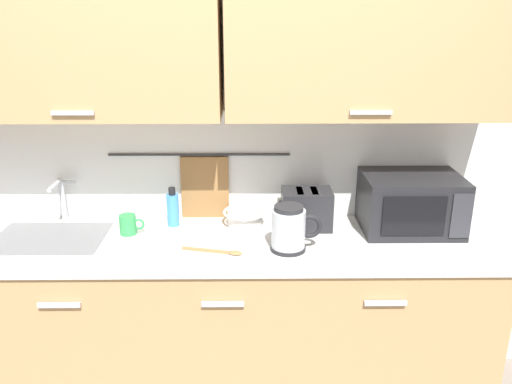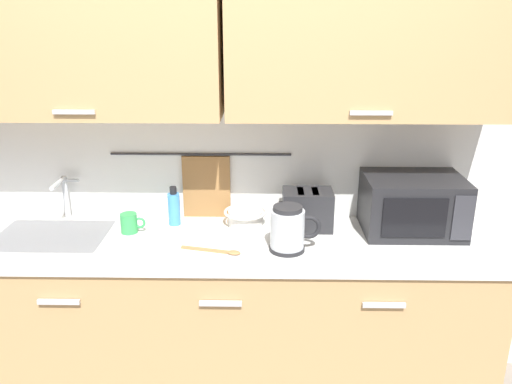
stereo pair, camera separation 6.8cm
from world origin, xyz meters
name	(u,v)px [view 1 (the left image)]	position (x,y,z in m)	size (l,w,h in m)	color
counter_unit	(225,321)	(-0.01, 0.30, 0.46)	(2.53, 0.64, 0.90)	tan
back_wall_assembly	(225,97)	(0.00, 0.53, 1.52)	(3.70, 0.41, 2.50)	silver
sink_faucet	(61,194)	(-0.82, 0.53, 1.04)	(0.09, 0.17, 0.22)	#B2B5BA
microwave	(411,203)	(0.89, 0.41, 1.04)	(0.46, 0.35, 0.27)	black
electric_kettle	(289,229)	(0.29, 0.18, 1.00)	(0.23, 0.16, 0.21)	black
dish_soap_bottle	(173,209)	(-0.26, 0.47, 0.99)	(0.06, 0.06, 0.20)	#3F8CD8
mug_near_sink	(128,225)	(-0.46, 0.36, 0.95)	(0.12, 0.08, 0.09)	green
mixing_bowl	(245,217)	(0.09, 0.46, 0.94)	(0.21, 0.21, 0.08)	silver
toaster	(306,209)	(0.39, 0.44, 1.00)	(0.26, 0.17, 0.19)	#232326
wooden_spoon	(219,251)	(-0.02, 0.15, 0.91)	(0.27, 0.09, 0.01)	#9E7042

